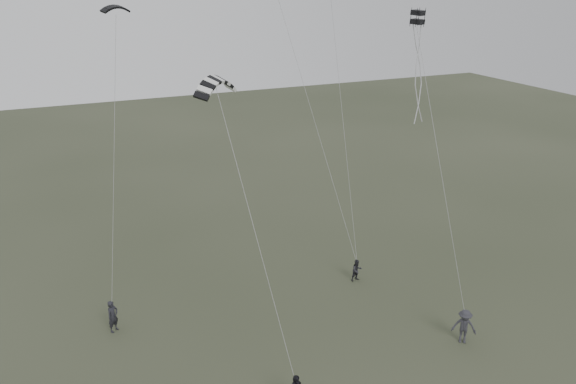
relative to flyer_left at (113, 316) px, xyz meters
name	(u,v)px	position (x,y,z in m)	size (l,w,h in m)	color
ground	(307,366)	(8.49, -7.00, -0.94)	(140.00, 140.00, 0.00)	#303724
flyer_left	(113,316)	(0.00, 0.00, 0.00)	(0.68, 0.45, 1.87)	black
flyer_right	(357,270)	(15.08, -0.56, -0.20)	(0.71, 0.56, 1.47)	black
flyer_far	(464,326)	(16.99, -8.54, 0.05)	(1.27, 0.73, 1.97)	#2B2B31
kite_dark_small	(115,7)	(2.29, 3.40, 15.97)	(1.50, 0.45, 0.50)	black
kite_striped	(216,80)	(5.55, -3.12, 13.05)	(2.69, 0.67, 1.09)	black
kite_box	(418,17)	(16.38, -3.10, 15.48)	(0.58, 0.58, 0.69)	black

